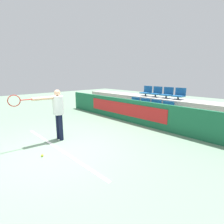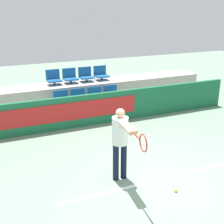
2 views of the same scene
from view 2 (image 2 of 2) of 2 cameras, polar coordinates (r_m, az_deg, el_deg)
name	(u,v)px [view 2 (image 2 of 2)]	position (r m, az deg, el deg)	size (l,w,h in m)	color
ground_plane	(159,184)	(6.82, 8.51, -12.98)	(30.00, 30.00, 0.00)	gray
court_baseline	(155,181)	(6.93, 7.81, -12.32)	(4.35, 0.08, 0.01)	white
barrier_wall	(94,109)	(9.72, -3.28, 0.53)	(9.74, 0.14, 1.00)	#19603D
bleacher_tier_front	(89,111)	(10.32, -4.21, 0.16)	(9.34, 0.98, 0.50)	#ADA89E
bleacher_tier_middle	(80,96)	(11.13, -5.92, 2.88)	(9.34, 0.98, 0.99)	#ADA89E
stadium_chair_0	(62,100)	(10.05, -9.16, 2.20)	(0.48, 0.43, 0.50)	#333333
stadium_chair_1	(79,98)	(10.20, -6.03, 2.60)	(0.48, 0.43, 0.50)	#333333
stadium_chair_2	(96,96)	(10.38, -2.98, 2.97)	(0.48, 0.43, 0.50)	#333333
stadium_chair_3	(112,94)	(10.59, -0.05, 3.32)	(0.48, 0.43, 0.50)	#333333
stadium_chair_4	(54,78)	(10.85, -10.62, 6.09)	(0.48, 0.43, 0.50)	#333333
stadium_chair_5	(70,77)	(10.99, -7.68, 6.41)	(0.48, 0.43, 0.50)	#333333
stadium_chair_6	(86,75)	(11.15, -4.81, 6.70)	(0.48, 0.43, 0.50)	#333333
stadium_chair_7	(101,74)	(11.34, -2.03, 6.98)	(0.48, 0.43, 0.50)	#333333
tennis_player	(121,138)	(6.44, 1.67, -4.68)	(0.34, 1.52, 1.61)	black
tennis_ball	(176,190)	(6.63, 11.58, -13.88)	(0.07, 0.07, 0.07)	#CCDB33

